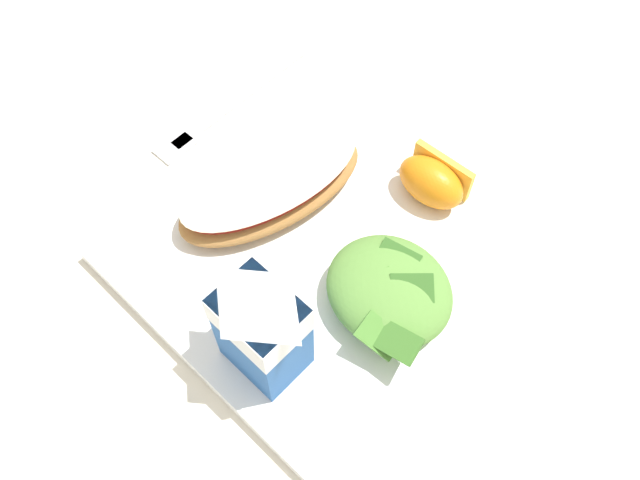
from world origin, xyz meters
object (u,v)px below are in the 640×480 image
(green_salad_pile, at_px, (386,294))
(metal_fork, at_px, (222,110))
(orange_wedge_front, at_px, (432,181))
(cheesy_pizza_bread, at_px, (271,185))
(milk_carton, at_px, (261,325))
(paper_napkin, at_px, (527,171))
(white_plate, at_px, (320,251))

(green_salad_pile, bearing_deg, metal_fork, -12.08)
(green_salad_pile, height_order, orange_wedge_front, green_salad_pile)
(orange_wedge_front, distance_m, metal_fork, 0.22)
(orange_wedge_front, bearing_deg, cheesy_pizza_bread, 44.83)
(cheesy_pizza_bread, relative_size, metal_fork, 0.97)
(milk_carton, bearing_deg, green_salad_pile, -111.37)
(cheesy_pizza_bread, xyz_separation_m, paper_napkin, (-0.14, -0.19, -0.03))
(green_salad_pile, relative_size, metal_fork, 0.54)
(cheesy_pizza_bread, bearing_deg, green_salad_pile, 175.53)
(orange_wedge_front, relative_size, metal_fork, 0.33)
(green_salad_pile, bearing_deg, cheesy_pizza_bread, -4.47)
(white_plate, xyz_separation_m, orange_wedge_front, (-0.03, -0.10, 0.03))
(green_salad_pile, relative_size, milk_carton, 0.93)
(milk_carton, xyz_separation_m, paper_napkin, (-0.04, -0.29, -0.07))
(milk_carton, bearing_deg, metal_fork, -34.24)
(green_salad_pile, distance_m, orange_wedge_front, 0.11)
(white_plate, height_order, cheesy_pizza_bread, cheesy_pizza_bread)
(cheesy_pizza_bread, height_order, orange_wedge_front, orange_wedge_front)
(cheesy_pizza_bread, distance_m, green_salad_pile, 0.14)
(green_salad_pile, distance_m, metal_fork, 0.26)
(white_plate, bearing_deg, cheesy_pizza_bread, -6.06)
(green_salad_pile, xyz_separation_m, orange_wedge_front, (0.04, -0.11, -0.00))
(milk_carton, xyz_separation_m, metal_fork, (0.21, -0.15, -0.07))
(green_salad_pile, bearing_deg, orange_wedge_front, -69.22)
(white_plate, relative_size, milk_carton, 2.55)
(milk_carton, height_order, metal_fork, milk_carton)
(milk_carton, xyz_separation_m, orange_wedge_front, (0.00, -0.20, -0.04))
(paper_napkin, bearing_deg, white_plate, 68.45)
(milk_carton, distance_m, paper_napkin, 0.30)
(orange_wedge_front, bearing_deg, green_salad_pile, 110.78)
(metal_fork, bearing_deg, paper_napkin, -150.49)
(paper_napkin, bearing_deg, metal_fork, 29.51)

